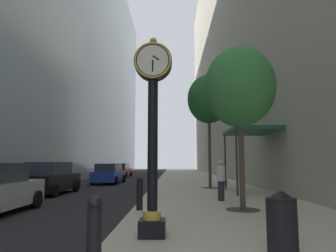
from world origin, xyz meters
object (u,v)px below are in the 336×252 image
car_red_mid (121,170)px  street_tree_mid_near (209,99)px  bollard_third (140,192)px  trash_bin (282,221)px  car_black_trailing (50,179)px  car_blue_near (109,174)px  pedestrian_walking (221,179)px  street_tree_near (240,88)px  bollard_nearest (94,233)px  street_clock (153,124)px

car_red_mid → street_tree_mid_near: bearing=-64.0°
car_red_mid → bollard_third: bearing=-79.1°
trash_bin → car_black_trailing: 13.87m
street_tree_mid_near → car_black_trailing: (-8.83, -2.54, -4.82)m
bollard_third → car_blue_near: car_blue_near is taller
bollard_third → pedestrian_walking: size_ratio=0.65×
street_tree_near → car_black_trailing: bearing=144.8°
bollard_nearest → trash_bin: 3.17m
street_tree_near → car_red_mid: bearing=107.9°
street_clock → car_blue_near: size_ratio=0.92×
bollard_nearest → trash_bin: size_ratio=1.03×
pedestrian_walking → car_black_trailing: size_ratio=0.37×
bollard_nearest → car_red_mid: car_red_mid is taller
bollard_third → car_black_trailing: 8.32m
trash_bin → car_black_trailing: bearing=127.4°
bollard_nearest → car_blue_near: size_ratio=0.23×
car_red_mid → car_black_trailing: car_black_trailing is taller
bollard_third → trash_bin: (2.97, -4.74, -0.03)m
street_tree_mid_near → car_blue_near: street_tree_mid_near is taller
trash_bin → pedestrian_walking: bearing=89.3°
bollard_nearest → street_tree_mid_near: street_tree_mid_near is taller
car_black_trailing → bollard_third: bearing=-49.0°
street_tree_mid_near → car_blue_near: 10.59m
bollard_third → trash_bin: size_ratio=1.03×
bollard_third → car_black_trailing: car_black_trailing is taller
car_blue_near → car_red_mid: size_ratio=0.99×
street_tree_near → car_red_mid: 27.51m
bollard_nearest → car_black_trailing: 13.30m
bollard_third → bollard_nearest: bearing=-90.0°
street_clock → car_black_trailing: size_ratio=0.96×
street_tree_mid_near → car_black_trailing: size_ratio=1.58×
street_tree_mid_near → car_black_trailing: street_tree_mid_near is taller
street_clock → car_black_trailing: (-6.11, 9.89, -1.69)m
trash_bin → car_blue_near: (-7.02, 19.34, 0.10)m
trash_bin → street_clock: bearing=153.9°
pedestrian_walking → car_blue_near: size_ratio=0.35×
car_blue_near → car_black_trailing: 8.44m
trash_bin → car_blue_near: 20.57m
bollard_nearest → trash_bin: bearing=20.5°
street_clock → street_tree_mid_near: bearing=77.7°
bollard_nearest → pedestrian_walking: 8.91m
street_tree_mid_near → trash_bin: (-0.41, -13.56, -4.97)m
street_tree_mid_near → car_red_mid: bearing=116.0°
trash_bin → car_blue_near: size_ratio=0.22×
street_clock → pedestrian_walking: 6.74m
street_tree_near → pedestrian_walking: size_ratio=3.30×
street_tree_near → car_red_mid: size_ratio=1.15×
street_clock → car_red_mid: 30.22m
street_tree_near → street_tree_mid_near: street_tree_mid_near is taller
street_clock → bollard_nearest: street_clock is taller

